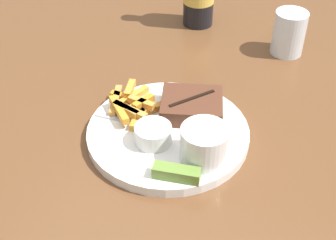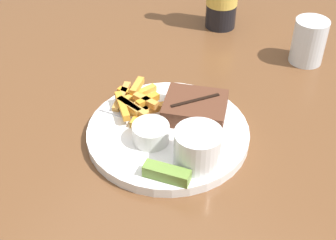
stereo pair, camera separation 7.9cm
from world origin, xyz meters
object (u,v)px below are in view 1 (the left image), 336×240
object	(u,v)px
dinner_plate	(168,133)
fork_utensil	(128,120)
pickle_spear	(176,173)
steak_portion	(192,106)
coleslaw_cup	(204,143)
dipping_sauce_cup	(153,134)
drinking_glass	(289,33)

from	to	relation	value
dinner_plate	fork_utensil	world-z (taller)	fork_utensil
pickle_spear	dinner_plate	bearing A→B (deg)	120.43
steak_portion	fork_utensil	xyz separation A→B (m)	(-0.09, -0.07, -0.01)
coleslaw_cup	pickle_spear	distance (m)	0.06
dinner_plate	coleslaw_cup	bearing A→B (deg)	-28.06
dipping_sauce_cup	fork_utensil	xyz separation A→B (m)	(-0.06, 0.03, -0.02)
dinner_plate	pickle_spear	bearing A→B (deg)	-59.57
dipping_sauce_cup	fork_utensil	distance (m)	0.07
pickle_spear	steak_portion	bearing A→B (deg)	103.56
dinner_plate	dipping_sauce_cup	distance (m)	0.05
dinner_plate	coleslaw_cup	size ratio (longest dim) A/B	3.67
steak_portion	pickle_spear	world-z (taller)	steak_portion
steak_portion	drinking_glass	size ratio (longest dim) A/B	1.38
dinner_plate	drinking_glass	bearing A→B (deg)	71.34
fork_utensil	drinking_glass	xyz separation A→B (m)	(0.19, 0.37, 0.03)
dipping_sauce_cup	fork_utensil	bearing A→B (deg)	154.30
dinner_plate	fork_utensil	distance (m)	0.07
pickle_spear	fork_utensil	xyz separation A→B (m)	(-0.13, 0.09, -0.01)
pickle_spear	drinking_glass	distance (m)	0.47
pickle_spear	fork_utensil	world-z (taller)	pickle_spear
steak_portion	dipping_sauce_cup	xyz separation A→B (m)	(-0.03, -0.10, 0.00)
fork_utensil	drinking_glass	world-z (taller)	drinking_glass
coleslaw_cup	dipping_sauce_cup	size ratio (longest dim) A/B	1.23
fork_utensil	dinner_plate	bearing A→B (deg)	0.00
pickle_spear	drinking_glass	world-z (taller)	drinking_glass
drinking_glass	dipping_sauce_cup	bearing A→B (deg)	-108.19
coleslaw_cup	drinking_glass	world-z (taller)	drinking_glass
dinner_plate	drinking_glass	distance (m)	0.38
dinner_plate	coleslaw_cup	xyz separation A→B (m)	(0.08, -0.04, 0.04)
steak_portion	coleslaw_cup	size ratio (longest dim) A/B	1.73
dinner_plate	drinking_glass	xyz separation A→B (m)	(0.12, 0.36, 0.04)
dinner_plate	dipping_sauce_cup	xyz separation A→B (m)	(-0.01, -0.04, 0.03)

